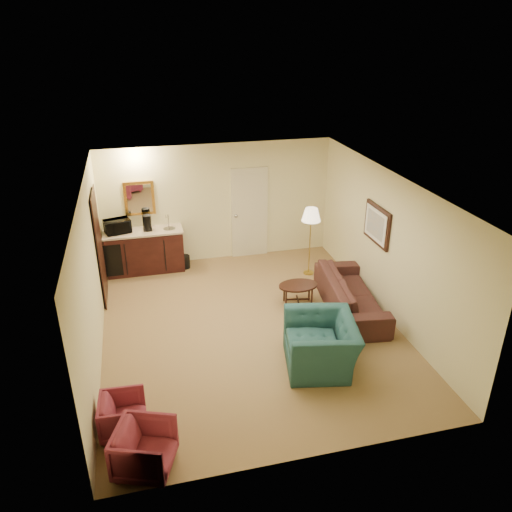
{
  "coord_description": "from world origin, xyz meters",
  "views": [
    {
      "loc": [
        -1.68,
        -7.22,
        4.83
      ],
      "look_at": [
        0.24,
        0.5,
        1.13
      ],
      "focal_mm": 35.0,
      "sensor_mm": 36.0,
      "label": 1
    }
  ],
  "objects_px": {
    "floor_lamp": "(310,242)",
    "sofa": "(351,288)",
    "microwave": "(117,225)",
    "rose_chair_far": "(145,447)",
    "coffee_table": "(298,294)",
    "teal_armchair": "(321,336)",
    "coffee_maker": "(147,223)",
    "rose_chair_near": "(123,413)",
    "waste_bin": "(185,262)",
    "wetbar_cabinet": "(145,251)"
  },
  "relations": [
    {
      "from": "floor_lamp",
      "to": "sofa",
      "type": "bearing_deg",
      "value": -81.07
    },
    {
      "from": "sofa",
      "to": "microwave",
      "type": "relative_size",
      "value": 4.42
    },
    {
      "from": "sofa",
      "to": "rose_chair_far",
      "type": "height_order",
      "value": "sofa"
    },
    {
      "from": "rose_chair_far",
      "to": "coffee_table",
      "type": "bearing_deg",
      "value": -21.86
    },
    {
      "from": "teal_armchair",
      "to": "coffee_maker",
      "type": "distance_m",
      "value": 4.69
    },
    {
      "from": "sofa",
      "to": "rose_chair_near",
      "type": "height_order",
      "value": "sofa"
    },
    {
      "from": "microwave",
      "to": "rose_chair_near",
      "type": "bearing_deg",
      "value": -106.02
    },
    {
      "from": "teal_armchair",
      "to": "waste_bin",
      "type": "relative_size",
      "value": 4.25
    },
    {
      "from": "rose_chair_far",
      "to": "coffee_maker",
      "type": "relative_size",
      "value": 2.0
    },
    {
      "from": "rose_chair_far",
      "to": "microwave",
      "type": "xyz_separation_m",
      "value": [
        -0.25,
        5.42,
        0.76
      ]
    },
    {
      "from": "coffee_table",
      "to": "microwave",
      "type": "distance_m",
      "value": 3.98
    },
    {
      "from": "rose_chair_near",
      "to": "microwave",
      "type": "height_order",
      "value": "microwave"
    },
    {
      "from": "sofa",
      "to": "floor_lamp",
      "type": "relative_size",
      "value": 1.52
    },
    {
      "from": "coffee_maker",
      "to": "coffee_table",
      "type": "bearing_deg",
      "value": -24.21
    },
    {
      "from": "microwave",
      "to": "coffee_maker",
      "type": "xyz_separation_m",
      "value": [
        0.6,
        -0.02,
        -0.01
      ]
    },
    {
      "from": "rose_chair_far",
      "to": "floor_lamp",
      "type": "bearing_deg",
      "value": -18.53
    },
    {
      "from": "teal_armchair",
      "to": "rose_chair_far",
      "type": "height_order",
      "value": "teal_armchair"
    },
    {
      "from": "microwave",
      "to": "coffee_table",
      "type": "bearing_deg",
      "value": -50.25
    },
    {
      "from": "rose_chair_near",
      "to": "floor_lamp",
      "type": "distance_m",
      "value": 5.39
    },
    {
      "from": "teal_armchair",
      "to": "floor_lamp",
      "type": "xyz_separation_m",
      "value": [
        0.88,
        3.03,
        0.22
      ]
    },
    {
      "from": "sofa",
      "to": "coffee_maker",
      "type": "xyz_separation_m",
      "value": [
        -3.5,
        2.57,
        0.65
      ]
    },
    {
      "from": "teal_armchair",
      "to": "rose_chair_near",
      "type": "relative_size",
      "value": 2.05
    },
    {
      "from": "floor_lamp",
      "to": "rose_chair_near",
      "type": "bearing_deg",
      "value": -135.82
    },
    {
      "from": "waste_bin",
      "to": "floor_lamp",
      "type": "bearing_deg",
      "value": -19.76
    },
    {
      "from": "teal_armchair",
      "to": "rose_chair_far",
      "type": "bearing_deg",
      "value": -51.73
    },
    {
      "from": "rose_chair_near",
      "to": "rose_chair_far",
      "type": "bearing_deg",
      "value": -156.69
    },
    {
      "from": "rose_chair_near",
      "to": "coffee_table",
      "type": "xyz_separation_m",
      "value": [
        3.21,
        2.55,
        -0.08
      ]
    },
    {
      "from": "wetbar_cabinet",
      "to": "rose_chair_near",
      "type": "distance_m",
      "value": 4.75
    },
    {
      "from": "floor_lamp",
      "to": "microwave",
      "type": "height_order",
      "value": "floor_lamp"
    },
    {
      "from": "rose_chair_near",
      "to": "waste_bin",
      "type": "xyz_separation_m",
      "value": [
        1.32,
        4.65,
        -0.15
      ]
    },
    {
      "from": "sofa",
      "to": "coffee_maker",
      "type": "distance_m",
      "value": 4.39
    },
    {
      "from": "sofa",
      "to": "rose_chair_near",
      "type": "distance_m",
      "value": 4.63
    },
    {
      "from": "sofa",
      "to": "rose_chair_near",
      "type": "xyz_separation_m",
      "value": [
        -4.1,
        -2.15,
        -0.15
      ]
    },
    {
      "from": "wetbar_cabinet",
      "to": "sofa",
      "type": "distance_m",
      "value": 4.42
    },
    {
      "from": "coffee_maker",
      "to": "teal_armchair",
      "type": "bearing_deg",
      "value": -43.94
    },
    {
      "from": "wetbar_cabinet",
      "to": "rose_chair_near",
      "type": "height_order",
      "value": "wetbar_cabinet"
    },
    {
      "from": "waste_bin",
      "to": "rose_chair_near",
      "type": "bearing_deg",
      "value": -105.88
    },
    {
      "from": "rose_chair_near",
      "to": "rose_chair_far",
      "type": "distance_m",
      "value": 0.73
    },
    {
      "from": "teal_armchair",
      "to": "waste_bin",
      "type": "height_order",
      "value": "teal_armchair"
    },
    {
      "from": "sofa",
      "to": "coffee_maker",
      "type": "height_order",
      "value": "coffee_maker"
    },
    {
      "from": "floor_lamp",
      "to": "waste_bin",
      "type": "bearing_deg",
      "value": 160.24
    },
    {
      "from": "floor_lamp",
      "to": "microwave",
      "type": "xyz_separation_m",
      "value": [
        -3.85,
        1.0,
        0.36
      ]
    },
    {
      "from": "teal_armchair",
      "to": "coffee_table",
      "type": "height_order",
      "value": "teal_armchair"
    },
    {
      "from": "wetbar_cabinet",
      "to": "rose_chair_far",
      "type": "distance_m",
      "value": 5.41
    },
    {
      "from": "sofa",
      "to": "teal_armchair",
      "type": "bearing_deg",
      "value": 149.39
    },
    {
      "from": "rose_chair_near",
      "to": "waste_bin",
      "type": "height_order",
      "value": "rose_chair_near"
    },
    {
      "from": "sofa",
      "to": "microwave",
      "type": "bearing_deg",
      "value": 65.35
    },
    {
      "from": "microwave",
      "to": "floor_lamp",
      "type": "bearing_deg",
      "value": -30.56
    },
    {
      "from": "rose_chair_near",
      "to": "coffee_maker",
      "type": "relative_size",
      "value": 1.74
    },
    {
      "from": "wetbar_cabinet",
      "to": "waste_bin",
      "type": "distance_m",
      "value": 0.89
    }
  ]
}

